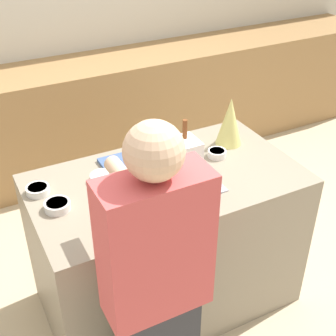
% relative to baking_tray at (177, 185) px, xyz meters
% --- Properties ---
extents(ground_plane, '(12.00, 12.00, 0.00)m').
position_rel_baking_tray_xyz_m(ground_plane, '(-0.01, 0.09, -0.89)').
color(ground_plane, '#C6B28E').
extents(wall_back, '(8.00, 0.05, 2.60)m').
position_rel_baking_tray_xyz_m(wall_back, '(-0.01, 2.11, 0.41)').
color(wall_back, beige).
rests_on(wall_back, ground_plane).
extents(back_cabinet_block, '(6.00, 0.60, 0.94)m').
position_rel_baking_tray_xyz_m(back_cabinet_block, '(-0.01, 1.78, -0.42)').
color(back_cabinet_block, '#9E7547').
rests_on(back_cabinet_block, ground_plane).
extents(kitchen_island, '(1.42, 0.80, 0.89)m').
position_rel_baking_tray_xyz_m(kitchen_island, '(-0.01, 0.09, -0.45)').
color(kitchen_island, gray).
rests_on(kitchen_island, ground_plane).
extents(baking_tray, '(0.41, 0.33, 0.01)m').
position_rel_baking_tray_xyz_m(baking_tray, '(0.00, 0.00, 0.00)').
color(baking_tray, '#B2B2BC').
rests_on(baking_tray, kitchen_island).
extents(gingerbread_house, '(0.22, 0.15, 0.34)m').
position_rel_baking_tray_xyz_m(gingerbread_house, '(0.00, 0.00, 0.13)').
color(gingerbread_house, brown).
rests_on(gingerbread_house, baking_tray).
extents(decorative_tree, '(0.15, 0.15, 0.29)m').
position_rel_baking_tray_xyz_m(decorative_tree, '(0.48, 0.25, 0.14)').
color(decorative_tree, '#DBD675').
rests_on(decorative_tree, kitchen_island).
extents(candy_bowl_far_right, '(0.13, 0.13, 0.04)m').
position_rel_baking_tray_xyz_m(candy_bowl_far_right, '(-0.32, 0.21, 0.02)').
color(candy_bowl_far_right, white).
rests_on(candy_bowl_far_right, kitchen_island).
extents(candy_bowl_front_corner, '(0.12, 0.12, 0.04)m').
position_rel_baking_tray_xyz_m(candy_bowl_front_corner, '(-0.64, 0.26, 0.02)').
color(candy_bowl_front_corner, silver).
rests_on(candy_bowl_front_corner, kitchen_island).
extents(candy_bowl_center_rear, '(0.10, 0.10, 0.04)m').
position_rel_baking_tray_xyz_m(candy_bowl_center_rear, '(0.34, 0.15, 0.02)').
color(candy_bowl_center_rear, white).
rests_on(candy_bowl_center_rear, kitchen_island).
extents(candy_bowl_near_tray_right, '(0.12, 0.12, 0.04)m').
position_rel_baking_tray_xyz_m(candy_bowl_near_tray_right, '(-0.59, 0.09, 0.02)').
color(candy_bowl_near_tray_right, silver).
rests_on(candy_bowl_near_tray_right, kitchen_island).
extents(candy_bowl_far_left, '(0.09, 0.09, 0.05)m').
position_rel_baking_tray_xyz_m(candy_bowl_far_left, '(0.14, 0.42, 0.03)').
color(candy_bowl_far_left, white).
rests_on(candy_bowl_far_left, kitchen_island).
extents(candy_bowl_beside_tree, '(0.10, 0.10, 0.05)m').
position_rel_baking_tray_xyz_m(candy_bowl_beside_tree, '(0.03, 0.35, 0.02)').
color(candy_bowl_beside_tree, white).
rests_on(candy_bowl_beside_tree, kitchen_island).
extents(cookbook, '(0.21, 0.16, 0.02)m').
position_rel_baking_tray_xyz_m(cookbook, '(-0.18, 0.33, 0.01)').
color(cookbook, '#3F598C').
rests_on(cookbook, kitchen_island).
extents(person, '(0.42, 0.52, 1.58)m').
position_rel_baking_tray_xyz_m(person, '(-0.39, -0.54, -0.07)').
color(person, '#333338').
rests_on(person, ground_plane).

